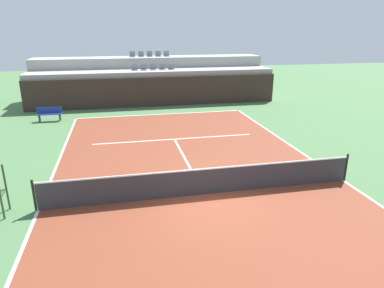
% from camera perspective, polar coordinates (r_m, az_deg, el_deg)
% --- Properties ---
extents(ground_plane, '(80.00, 80.00, 0.00)m').
position_cam_1_polar(ground_plane, '(12.22, 2.01, -8.29)').
color(ground_plane, '#477042').
extents(court_surface, '(11.00, 24.00, 0.01)m').
position_cam_1_polar(court_surface, '(12.22, 2.01, -8.27)').
color(court_surface, brown).
rests_on(court_surface, ground_plane).
extents(baseline_far, '(11.00, 0.10, 0.00)m').
position_cam_1_polar(baseline_far, '(23.33, -5.13, 4.90)').
color(baseline_far, white).
rests_on(baseline_far, court_surface).
extents(sideline_left, '(0.10, 24.00, 0.00)m').
position_cam_1_polar(sideline_left, '(12.23, -24.02, -9.97)').
color(sideline_left, white).
rests_on(sideline_left, court_surface).
extents(sideline_right, '(0.10, 24.00, 0.00)m').
position_cam_1_polar(sideline_right, '(14.44, 23.60, -5.51)').
color(sideline_right, white).
rests_on(sideline_right, court_surface).
extents(service_line_far, '(8.26, 0.10, 0.00)m').
position_cam_1_polar(service_line_far, '(18.04, -2.91, 0.80)').
color(service_line_far, white).
rests_on(service_line_far, court_surface).
extents(centre_service_line, '(0.10, 6.40, 0.00)m').
position_cam_1_polar(centre_service_line, '(15.07, -0.93, -2.85)').
color(centre_service_line, white).
rests_on(centre_service_line, court_surface).
extents(back_wall, '(18.29, 0.30, 2.13)m').
position_cam_1_polar(back_wall, '(25.74, -5.96, 8.57)').
color(back_wall, '#33231E').
rests_on(back_wall, ground_plane).
extents(stands_tier_lower, '(18.29, 2.40, 2.47)m').
position_cam_1_polar(stands_tier_lower, '(27.03, -6.30, 9.41)').
color(stands_tier_lower, '#9E9E99').
rests_on(stands_tier_lower, ground_plane).
extents(stands_tier_upper, '(18.29, 2.40, 3.27)m').
position_cam_1_polar(stands_tier_upper, '(29.34, -6.83, 10.90)').
color(stands_tier_upper, '#9E9E99').
rests_on(stands_tier_upper, ground_plane).
extents(seating_row_lower, '(3.23, 0.44, 0.44)m').
position_cam_1_polar(seating_row_lower, '(26.94, -6.42, 12.30)').
color(seating_row_lower, slate).
rests_on(seating_row_lower, stands_tier_lower).
extents(seating_row_upper, '(3.23, 0.44, 0.44)m').
position_cam_1_polar(seating_row_upper, '(29.25, -6.99, 14.34)').
color(seating_row_upper, slate).
rests_on(seating_row_upper, stands_tier_upper).
extents(tennis_net, '(11.08, 0.08, 1.07)m').
position_cam_1_polar(tennis_net, '(12.00, 2.04, -6.13)').
color(tennis_net, black).
rests_on(tennis_net, court_surface).
extents(player_bench, '(1.50, 0.40, 0.85)m').
position_cam_1_polar(player_bench, '(23.26, -22.44, 4.76)').
color(player_bench, navy).
rests_on(player_bench, ground_plane).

